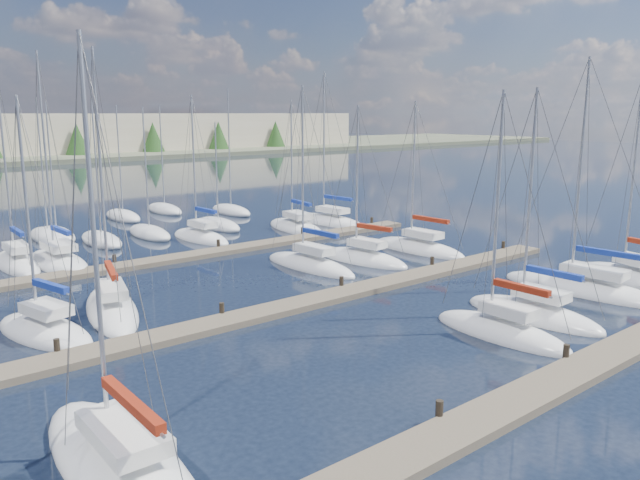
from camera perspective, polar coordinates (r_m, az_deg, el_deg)
ground at (r=72.67m, az=-23.74°, el=2.53°), size 400.00×400.00×0.00m
dock_near at (r=24.46m, az=18.66°, el=-13.30°), size 44.00×1.93×1.10m
dock_mid at (r=33.35m, az=-2.21°, el=-5.95°), size 44.00×1.93×1.10m
dock_far at (r=44.92m, az=-13.09°, el=-1.65°), size 44.00×1.93×1.10m
sailboat_o at (r=46.18m, az=-22.82°, el=-1.86°), size 3.22×8.09×14.89m
sailboat_e at (r=33.52m, az=18.92°, el=-6.44°), size 2.62×7.57×12.13m
sailboat_g at (r=43.09m, az=26.68°, el=-3.11°), size 4.24×8.22×13.16m
sailboat_d at (r=30.45m, az=16.22°, el=-8.08°), size 2.29×7.15×11.93m
sailboat_h at (r=32.03m, az=-23.86°, el=-7.66°), size 4.12×7.21×11.70m
sailboat_i at (r=34.28m, az=-18.51°, el=-6.00°), size 4.62×9.00×14.12m
sailboat_b at (r=20.14m, az=-17.82°, el=-18.85°), size 3.08×9.63×13.07m
sailboat_f at (r=39.22m, az=23.04°, el=-4.17°), size 3.56×10.09×13.95m
sailboat_m at (r=47.44m, az=8.99°, el=-0.76°), size 2.89×8.47×11.76m
sailboat_p at (r=51.87m, az=-10.85°, el=0.24°), size 2.86×7.29×12.33m
sailboat_k at (r=41.71m, az=-0.92°, el=-2.31°), size 2.71×8.37×12.66m
sailboat_n at (r=46.92m, az=-25.96°, el=-1.91°), size 2.59×7.86×14.10m
sailboat_l at (r=43.61m, az=3.96°, el=-1.73°), size 3.46×7.66×11.43m
sailboat_q at (r=55.46m, az=-2.23°, el=1.15°), size 4.15×8.62×12.03m
sailboat_r at (r=58.40m, az=0.87°, el=1.71°), size 3.28×9.16×14.59m
distant_boats at (r=56.02m, az=-23.41°, el=0.43°), size 36.93×20.75×13.30m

